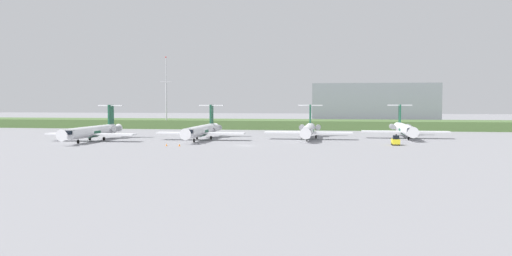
{
  "coord_description": "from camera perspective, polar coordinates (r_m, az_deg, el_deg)",
  "views": [
    {
      "loc": [
        19.72,
        -115.07,
        10.31
      ],
      "look_at": [
        0.0,
        18.07,
        3.0
      ],
      "focal_mm": 36.34,
      "sensor_mm": 36.0,
      "label": 1
    }
  ],
  "objects": [
    {
      "name": "regional_jet_nearest",
      "position": [
        136.13,
        -17.45,
        -0.31
      ],
      "size": [
        22.81,
        31.0,
        9.0
      ],
      "color": "white",
      "rests_on": "ground"
    },
    {
      "name": "grass_berm",
      "position": [
        186.71,
        2.35,
        0.42
      ],
      "size": [
        320.0,
        20.0,
        3.11
      ],
      "primitive_type": "cube",
      "color": "#4C6B38",
      "rests_on": "ground"
    },
    {
      "name": "regional_jet_second",
      "position": [
        134.45,
        -5.94,
        -0.22
      ],
      "size": [
        22.81,
        31.0,
        9.0
      ],
      "color": "white",
      "rests_on": "ground"
    },
    {
      "name": "safety_cone_front_marker",
      "position": [
        117.68,
        -9.83,
        -1.83
      ],
      "size": [
        0.44,
        0.44,
        0.55
      ],
      "primitive_type": "cone",
      "color": "orange",
      "rests_on": "ground"
    },
    {
      "name": "regional_jet_fourth",
      "position": [
        145.43,
        16.02,
        -0.08
      ],
      "size": [
        22.81,
        31.0,
        9.0
      ],
      "color": "white",
      "rests_on": "ground"
    },
    {
      "name": "ground_plane",
      "position": [
        146.76,
        0.68,
        -0.92
      ],
      "size": [
        500.0,
        500.0,
        0.0
      ],
      "primitive_type": "plane",
      "color": "gray"
    },
    {
      "name": "antenna_mast",
      "position": [
        187.81,
        -9.85,
        3.17
      ],
      "size": [
        4.4,
        0.5,
        25.76
      ],
      "color": "#B2B2B7",
      "rests_on": "ground"
    },
    {
      "name": "regional_jet_third",
      "position": [
        136.87,
        5.8,
        -0.16
      ],
      "size": [
        22.81,
        31.0,
        9.0
      ],
      "color": "white",
      "rests_on": "ground"
    },
    {
      "name": "distant_hangar",
      "position": [
        210.45,
        12.82,
        2.5
      ],
      "size": [
        47.71,
        22.45,
        16.7
      ],
      "primitive_type": "cube",
      "color": "gray",
      "rests_on": "ground"
    },
    {
      "name": "safety_cone_mid_marker",
      "position": [
        116.53,
        -8.43,
        -1.86
      ],
      "size": [
        0.44,
        0.44,
        0.55
      ],
      "primitive_type": "cone",
      "color": "orange",
      "rests_on": "ground"
    },
    {
      "name": "baggage_tug",
      "position": [
        122.01,
        15.12,
        -1.37
      ],
      "size": [
        1.72,
        3.2,
        2.3
      ],
      "color": "yellow",
      "rests_on": "ground"
    }
  ]
}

